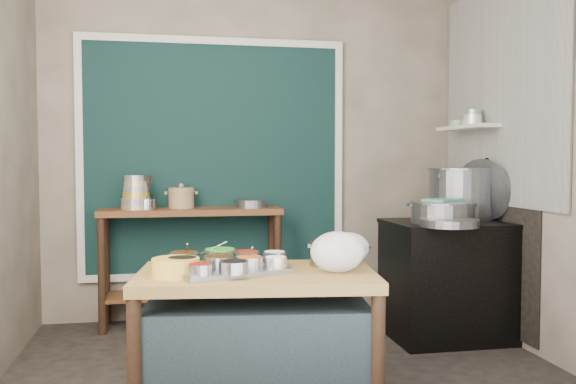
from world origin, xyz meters
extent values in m
cube|color=#302924|center=(0.00, 0.00, -0.01)|extent=(3.50, 3.00, 0.02)
cube|color=gray|center=(0.00, 1.51, 1.40)|extent=(3.50, 0.02, 2.80)
cube|color=gray|center=(1.76, 0.00, 1.40)|extent=(0.02, 3.00, 2.80)
cube|color=black|center=(-0.35, 1.47, 1.35)|extent=(2.10, 0.02, 1.90)
cube|color=#B2B2AA|center=(1.74, 0.55, 1.85)|extent=(0.02, 1.70, 1.70)
cube|color=black|center=(1.74, 0.65, 0.70)|extent=(0.01, 1.30, 1.30)
cube|color=beige|center=(1.63, 0.85, 1.60)|extent=(0.22, 0.70, 0.03)
cube|color=brown|center=(-0.26, -0.51, 0.38)|extent=(1.33, 0.87, 0.75)
cube|color=brown|center=(-0.55, 1.28, 0.47)|extent=(1.45, 0.40, 0.95)
cube|color=black|center=(1.35, 0.55, 0.42)|extent=(0.90, 0.68, 0.85)
cube|color=black|center=(1.35, 0.55, 0.86)|extent=(0.92, 0.69, 0.03)
cube|color=gray|center=(-0.41, -0.50, 0.76)|extent=(0.67, 0.57, 0.03)
cylinder|color=gray|center=(-0.57, -0.69, 0.80)|extent=(0.13, 0.13, 0.05)
cylinder|color=gray|center=(-0.31, -0.56, 0.81)|extent=(0.15, 0.15, 0.06)
cylinder|color=gray|center=(-0.15, -0.39, 0.80)|extent=(0.13, 0.13, 0.06)
cylinder|color=gray|center=(-0.47, -0.54, 0.81)|extent=(0.16, 0.16, 0.07)
cylinder|color=gray|center=(-0.64, -0.36, 0.81)|extent=(0.16, 0.16, 0.07)
cylinder|color=gray|center=(-0.65, -0.55, 0.81)|extent=(0.17, 0.17, 0.07)
cylinder|color=gray|center=(-0.44, -0.35, 0.81)|extent=(0.19, 0.19, 0.07)
cylinder|color=gray|center=(-0.40, -0.68, 0.81)|extent=(0.15, 0.15, 0.06)
cylinder|color=silver|center=(-0.17, -0.55, 0.80)|extent=(0.12, 0.12, 0.05)
cylinder|color=gray|center=(-0.30, -0.37, 0.81)|extent=(0.15, 0.15, 0.06)
cylinder|color=yellow|center=(-0.69, -0.57, 0.80)|extent=(0.30, 0.30, 0.09)
ellipsoid|color=white|center=(0.15, -0.61, 0.86)|extent=(0.35, 0.32, 0.22)
ellipsoid|color=white|center=(0.29, -0.35, 0.84)|extent=(0.28, 0.26, 0.18)
cylinder|color=tan|center=(-0.98, 1.25, 0.97)|extent=(0.24, 0.24, 0.05)
cylinder|color=gray|center=(-0.98, 1.25, 1.02)|extent=(0.23, 0.23, 0.05)
cylinder|color=gold|center=(-0.98, 1.25, 1.06)|extent=(0.21, 0.21, 0.05)
cylinder|color=gray|center=(-0.98, 1.25, 1.11)|extent=(0.20, 0.20, 0.05)
cylinder|color=tan|center=(-0.98, 1.25, 1.15)|extent=(0.19, 0.19, 0.05)
cylinder|color=gray|center=(-0.98, 1.25, 1.20)|extent=(0.17, 0.17, 0.05)
cylinder|color=gray|center=(-0.89, 1.23, 0.99)|extent=(0.14, 0.14, 0.08)
cylinder|color=gray|center=(-0.06, 1.25, 0.98)|extent=(0.26, 0.26, 0.06)
cylinder|color=gray|center=(1.63, 0.58, 1.11)|extent=(0.30, 0.49, 0.47)
cube|color=#4F917B|center=(1.23, 0.44, 1.05)|extent=(0.31, 0.28, 0.02)
cylinder|color=gray|center=(1.18, 0.22, 0.91)|extent=(0.53, 0.53, 0.05)
cylinder|color=silver|center=(1.63, 0.77, 1.63)|extent=(0.15, 0.15, 0.04)
cylinder|color=silver|center=(1.63, 0.77, 1.67)|extent=(0.14, 0.14, 0.04)
cylinder|color=gray|center=(1.63, 0.77, 1.71)|extent=(0.13, 0.13, 0.04)
cylinder|color=gray|center=(1.63, 1.02, 1.64)|extent=(0.15, 0.15, 0.05)
camera|label=1|loc=(-0.70, -3.68, 1.34)|focal=38.00mm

